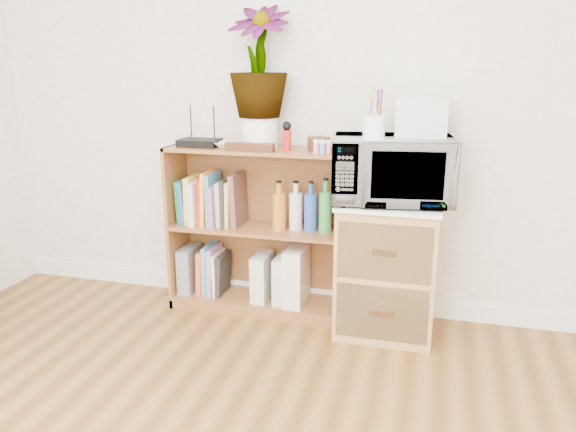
% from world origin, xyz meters
% --- Properties ---
extents(skirting_board, '(4.00, 0.02, 0.10)m').
position_xyz_m(skirting_board, '(0.00, 2.24, 0.05)').
color(skirting_board, white).
rests_on(skirting_board, ground).
extents(bookshelf, '(1.00, 0.30, 0.95)m').
position_xyz_m(bookshelf, '(-0.35, 2.10, 0.47)').
color(bookshelf, brown).
rests_on(bookshelf, ground).
extents(wicker_unit, '(0.50, 0.45, 0.70)m').
position_xyz_m(wicker_unit, '(0.40, 2.02, 0.35)').
color(wicker_unit, '#9E7542').
rests_on(wicker_unit, ground).
extents(microwave, '(0.64, 0.48, 0.33)m').
position_xyz_m(microwave, '(0.40, 2.02, 0.88)').
color(microwave, silver).
rests_on(microwave, wicker_unit).
extents(pen_cup, '(0.10, 0.10, 0.12)m').
position_xyz_m(pen_cup, '(0.31, 1.91, 1.11)').
color(pen_cup, white).
rests_on(pen_cup, microwave).
extents(small_appliance, '(0.25, 0.21, 0.20)m').
position_xyz_m(small_appliance, '(0.53, 2.07, 1.14)').
color(small_appliance, silver).
rests_on(small_appliance, microwave).
extents(router, '(0.22, 0.15, 0.04)m').
position_xyz_m(router, '(-0.67, 2.08, 0.97)').
color(router, black).
rests_on(router, bookshelf).
extents(white_bowl, '(0.13, 0.13, 0.03)m').
position_xyz_m(white_bowl, '(-0.51, 2.07, 0.97)').
color(white_bowl, white).
rests_on(white_bowl, bookshelf).
extents(plant_pot, '(0.20, 0.20, 0.17)m').
position_xyz_m(plant_pot, '(-0.33, 2.12, 1.03)').
color(plant_pot, white).
rests_on(plant_pot, bookshelf).
extents(potted_plant, '(0.33, 0.33, 0.58)m').
position_xyz_m(potted_plant, '(-0.33, 2.12, 1.41)').
color(potted_plant, '#327E37').
rests_on(potted_plant, plant_pot).
extents(trinket_box, '(0.26, 0.07, 0.04)m').
position_xyz_m(trinket_box, '(-0.35, 2.00, 0.97)').
color(trinket_box, '#371B0F').
rests_on(trinket_box, bookshelf).
extents(kokeshi_doll, '(0.05, 0.05, 0.11)m').
position_xyz_m(kokeshi_doll, '(-0.16, 2.06, 1.00)').
color(kokeshi_doll, '#AC1C15').
rests_on(kokeshi_doll, bookshelf).
extents(wooden_bowl, '(0.12, 0.12, 0.07)m').
position_xyz_m(wooden_bowl, '(0.00, 2.11, 0.99)').
color(wooden_bowl, '#34190E').
rests_on(wooden_bowl, bookshelf).
extents(paint_jars, '(0.11, 0.04, 0.06)m').
position_xyz_m(paint_jars, '(0.04, 2.01, 0.98)').
color(paint_jars, pink).
rests_on(paint_jars, bookshelf).
extents(file_box, '(0.08, 0.22, 0.27)m').
position_xyz_m(file_box, '(-0.78, 2.10, 0.20)').
color(file_box, slate).
rests_on(file_box, bookshelf).
extents(magazine_holder_left, '(0.08, 0.21, 0.27)m').
position_xyz_m(magazine_holder_left, '(-0.32, 2.09, 0.20)').
color(magazine_holder_left, silver).
rests_on(magazine_holder_left, bookshelf).
extents(magazine_holder_mid, '(0.09, 0.22, 0.27)m').
position_xyz_m(magazine_holder_mid, '(-0.19, 2.09, 0.21)').
color(magazine_holder_mid, silver).
rests_on(magazine_holder_mid, bookshelf).
extents(magazine_holder_right, '(0.10, 0.26, 0.33)m').
position_xyz_m(magazine_holder_right, '(-0.11, 2.09, 0.23)').
color(magazine_holder_right, silver).
rests_on(magazine_holder_right, bookshelf).
extents(cookbooks, '(0.37, 0.20, 0.31)m').
position_xyz_m(cookbooks, '(-0.62, 2.10, 0.64)').
color(cookbooks, '#1D6E2D').
rests_on(cookbooks, bookshelf).
extents(liquor_bottles, '(0.33, 0.07, 0.29)m').
position_xyz_m(liquor_bottles, '(-0.08, 2.10, 0.64)').
color(liquor_bottles, '#BB6F23').
rests_on(liquor_bottles, bookshelf).
extents(lower_books, '(0.16, 0.19, 0.30)m').
position_xyz_m(lower_books, '(-0.63, 2.10, 0.21)').
color(lower_books, '#D15424').
rests_on(lower_books, bookshelf).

